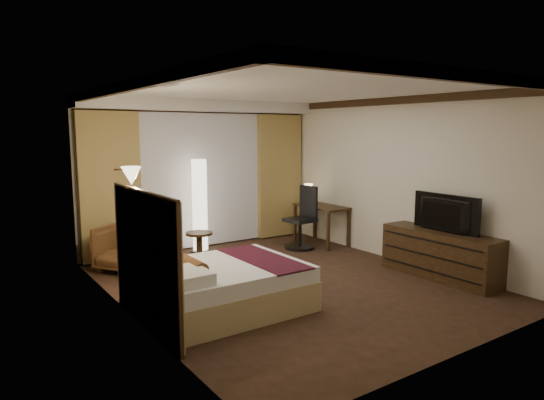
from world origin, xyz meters
TOP-DOWN VIEW (x-y plane):
  - floor at (0.00, 0.00)m, footprint 4.50×5.50m
  - ceiling at (0.00, 0.00)m, footprint 4.50×5.50m
  - back_wall at (0.00, 2.75)m, footprint 4.50×0.02m
  - left_wall at (-2.25, 0.00)m, footprint 0.02×5.50m
  - right_wall at (2.25, 0.00)m, footprint 0.02×5.50m
  - crown_molding at (0.00, 0.00)m, footprint 4.50×5.50m
  - soffit at (0.00, 2.50)m, footprint 4.50×0.50m
  - curtain_sheer at (0.00, 2.67)m, footprint 2.48×0.04m
  - curtain_left_drape at (-1.70, 2.61)m, footprint 1.00×0.14m
  - curtain_right_drape at (1.70, 2.61)m, footprint 1.00×0.14m
  - wall_sconce at (-2.09, 0.35)m, footprint 0.24×0.24m
  - bed at (-1.25, -0.38)m, footprint 1.87×1.46m
  - headboard at (-2.20, -0.38)m, footprint 0.12×1.76m
  - armchair at (-1.68, 1.93)m, footprint 1.02×1.03m
  - side_table at (-0.52, 1.78)m, footprint 0.44×0.44m
  - floor_lamp at (-0.23, 2.33)m, footprint 0.35×0.35m
  - desk at (1.95, 1.58)m, footprint 0.55×1.09m
  - desk_lamp at (1.95, 1.97)m, footprint 0.18×0.18m
  - office_chair at (1.40, 1.53)m, footprint 0.61×0.61m
  - dresser at (2.00, -1.06)m, footprint 0.50×1.79m
  - television at (1.97, -1.06)m, footprint 0.68×1.13m

SIDE VIEW (x-z plane):
  - floor at x=0.00m, z-range -0.01..0.01m
  - side_table at x=-0.52m, z-range 0.00..0.49m
  - bed at x=-1.25m, z-range 0.00..0.55m
  - dresser at x=2.00m, z-range 0.00..0.70m
  - desk at x=1.95m, z-range 0.00..0.75m
  - armchair at x=-1.68m, z-range 0.00..0.78m
  - office_chair at x=1.40m, z-range 0.00..1.16m
  - headboard at x=-2.20m, z-range 0.00..1.50m
  - floor_lamp at x=-0.23m, z-range 0.00..1.68m
  - desk_lamp at x=1.95m, z-range 0.75..1.09m
  - television at x=1.97m, z-range 0.94..1.09m
  - curtain_sheer at x=0.00m, z-range 0.02..2.48m
  - curtain_left_drape at x=-1.70m, z-range 0.02..2.48m
  - curtain_right_drape at x=1.70m, z-range 0.02..2.48m
  - back_wall at x=0.00m, z-range 0.00..2.70m
  - left_wall at x=-2.25m, z-range 0.00..2.70m
  - right_wall at x=2.25m, z-range 0.00..2.70m
  - wall_sconce at x=-2.09m, z-range 1.50..1.74m
  - soffit at x=0.00m, z-range 2.50..2.70m
  - crown_molding at x=0.00m, z-range 2.58..2.70m
  - ceiling at x=0.00m, z-range 2.70..2.71m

